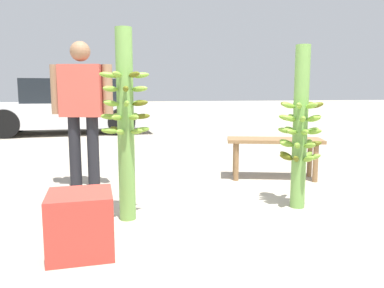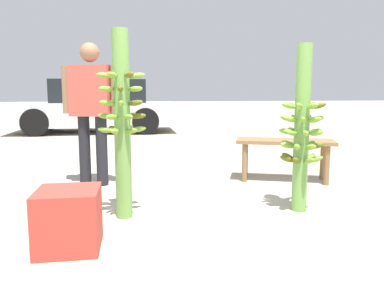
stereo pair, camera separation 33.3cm
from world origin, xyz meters
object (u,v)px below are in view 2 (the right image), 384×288
(banana_stalk_center, at_px, (302,130))
(market_bench, at_px, (285,147))
(parked_car, at_px, (96,107))
(produce_crate, at_px, (69,219))
(vendor_person, at_px, (91,103))
(banana_stalk_left, at_px, (122,121))

(banana_stalk_center, xyz_separation_m, market_bench, (0.32, 1.09, -0.31))
(parked_car, relative_size, produce_crate, 10.36)
(parked_car, xyz_separation_m, produce_crate, (0.51, -7.53, -0.45))
(banana_stalk_center, relative_size, vendor_person, 0.92)
(banana_stalk_center, relative_size, parked_car, 0.35)
(banana_stalk_left, height_order, vendor_person, vendor_person)
(banana_stalk_center, relative_size, produce_crate, 3.58)
(banana_stalk_center, height_order, market_bench, banana_stalk_center)
(vendor_person, xyz_separation_m, parked_car, (-0.49, 5.76, -0.27))
(market_bench, height_order, produce_crate, market_bench)
(banana_stalk_left, xyz_separation_m, market_bench, (1.83, 1.03, -0.40))
(banana_stalk_left, bearing_deg, banana_stalk_center, -2.32)
(vendor_person, height_order, produce_crate, vendor_person)
(banana_stalk_center, distance_m, market_bench, 1.18)
(banana_stalk_center, distance_m, produce_crate, 2.00)
(market_bench, relative_size, produce_crate, 2.93)
(vendor_person, bearing_deg, banana_stalk_center, 164.09)
(vendor_person, height_order, market_bench, vendor_person)
(parked_car, height_order, produce_crate, parked_car)
(banana_stalk_left, height_order, market_bench, banana_stalk_left)
(market_bench, bearing_deg, banana_stalk_center, -87.05)
(vendor_person, relative_size, produce_crate, 3.89)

